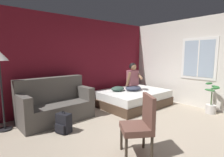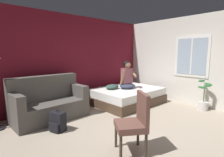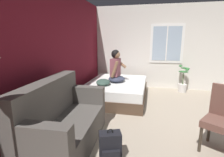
{
  "view_description": "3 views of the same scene",
  "coord_description": "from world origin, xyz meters",
  "px_view_note": "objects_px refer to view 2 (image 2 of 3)",
  "views": [
    {
      "loc": [
        -2.49,
        -1.94,
        1.6
      ],
      "look_at": [
        0.57,
        1.7,
        0.95
      ],
      "focal_mm": 28.0,
      "sensor_mm": 36.0,
      "label": 1
    },
    {
      "loc": [
        -2.49,
        -1.94,
        1.6
      ],
      "look_at": [
        0.8,
        1.72,
        0.87
      ],
      "focal_mm": 28.0,
      "sensor_mm": 36.0,
      "label": 2
    },
    {
      "loc": [
        -3.11,
        0.84,
        1.64
      ],
      "look_at": [
        0.48,
        1.66,
        0.8
      ],
      "focal_mm": 28.0,
      "sensor_mm": 36.0,
      "label": 3
    }
  ],
  "objects_px": {
    "throw_pillow": "(112,87)",
    "cell_phone": "(139,88)",
    "potted_plant": "(204,100)",
    "bed": "(127,96)",
    "backpack": "(58,122)",
    "side_chair": "(135,121)",
    "person_seated": "(127,77)",
    "couch": "(49,103)"
  },
  "relations": [
    {
      "from": "throw_pillow",
      "to": "cell_phone",
      "type": "xyz_separation_m",
      "value": [
        0.71,
        -0.5,
        -0.07
      ]
    },
    {
      "from": "potted_plant",
      "to": "bed",
      "type": "bearing_deg",
      "value": 119.44
    },
    {
      "from": "backpack",
      "to": "bed",
      "type": "bearing_deg",
      "value": 9.37
    },
    {
      "from": "side_chair",
      "to": "person_seated",
      "type": "relative_size",
      "value": 1.12
    },
    {
      "from": "side_chair",
      "to": "potted_plant",
      "type": "distance_m",
      "value": 3.04
    },
    {
      "from": "throw_pillow",
      "to": "couch",
      "type": "bearing_deg",
      "value": 177.35
    },
    {
      "from": "cell_phone",
      "to": "bed",
      "type": "bearing_deg",
      "value": 147.8
    },
    {
      "from": "couch",
      "to": "throw_pillow",
      "type": "distance_m",
      "value": 1.98
    },
    {
      "from": "side_chair",
      "to": "person_seated",
      "type": "distance_m",
      "value": 2.81
    },
    {
      "from": "throw_pillow",
      "to": "bed",
      "type": "bearing_deg",
      "value": -34.64
    },
    {
      "from": "person_seated",
      "to": "couch",
      "type": "bearing_deg",
      "value": 171.66
    },
    {
      "from": "couch",
      "to": "person_seated",
      "type": "xyz_separation_m",
      "value": [
        2.38,
        -0.35,
        0.44
      ]
    },
    {
      "from": "throw_pillow",
      "to": "cell_phone",
      "type": "distance_m",
      "value": 0.87
    },
    {
      "from": "bed",
      "to": "backpack",
      "type": "distance_m",
      "value": 2.57
    },
    {
      "from": "bed",
      "to": "cell_phone",
      "type": "distance_m",
      "value": 0.45
    },
    {
      "from": "couch",
      "to": "backpack",
      "type": "distance_m",
      "value": 0.83
    },
    {
      "from": "potted_plant",
      "to": "person_seated",
      "type": "bearing_deg",
      "value": 119.11
    },
    {
      "from": "side_chair",
      "to": "backpack",
      "type": "relative_size",
      "value": 2.14
    },
    {
      "from": "side_chair",
      "to": "backpack",
      "type": "distance_m",
      "value": 1.7
    },
    {
      "from": "bed",
      "to": "couch",
      "type": "bearing_deg",
      "value": 171.14
    },
    {
      "from": "bed",
      "to": "cell_phone",
      "type": "height_order",
      "value": "cell_phone"
    },
    {
      "from": "throw_pillow",
      "to": "backpack",
      "type": "bearing_deg",
      "value": -161.87
    },
    {
      "from": "bed",
      "to": "side_chair",
      "type": "xyz_separation_m",
      "value": [
        -1.95,
        -1.98,
        0.3
      ]
    },
    {
      "from": "couch",
      "to": "side_chair",
      "type": "relative_size",
      "value": 1.77
    },
    {
      "from": "side_chair",
      "to": "potted_plant",
      "type": "xyz_separation_m",
      "value": [
        3.03,
        0.08,
        -0.23
      ]
    },
    {
      "from": "throw_pillow",
      "to": "cell_phone",
      "type": "height_order",
      "value": "throw_pillow"
    },
    {
      "from": "couch",
      "to": "throw_pillow",
      "type": "xyz_separation_m",
      "value": [
        1.97,
        -0.09,
        0.16
      ]
    },
    {
      "from": "cell_phone",
      "to": "throw_pillow",
      "type": "bearing_deg",
      "value": 148.45
    },
    {
      "from": "person_seated",
      "to": "backpack",
      "type": "bearing_deg",
      "value": -170.15
    },
    {
      "from": "backpack",
      "to": "cell_phone",
      "type": "bearing_deg",
      "value": 4.01
    },
    {
      "from": "couch",
      "to": "person_seated",
      "type": "bearing_deg",
      "value": -8.34
    },
    {
      "from": "throw_pillow",
      "to": "potted_plant",
      "type": "distance_m",
      "value": 2.65
    },
    {
      "from": "side_chair",
      "to": "potted_plant",
      "type": "relative_size",
      "value": 1.15
    },
    {
      "from": "bed",
      "to": "potted_plant",
      "type": "relative_size",
      "value": 2.47
    },
    {
      "from": "bed",
      "to": "backpack",
      "type": "xyz_separation_m",
      "value": [
        -2.54,
        -0.42,
        -0.04
      ]
    },
    {
      "from": "couch",
      "to": "backpack",
      "type": "height_order",
      "value": "couch"
    },
    {
      "from": "couch",
      "to": "person_seated",
      "type": "distance_m",
      "value": 2.45
    },
    {
      "from": "backpack",
      "to": "potted_plant",
      "type": "distance_m",
      "value": 3.9
    },
    {
      "from": "cell_phone",
      "to": "potted_plant",
      "type": "height_order",
      "value": "potted_plant"
    },
    {
      "from": "person_seated",
      "to": "backpack",
      "type": "relative_size",
      "value": 1.91
    },
    {
      "from": "throw_pillow",
      "to": "cell_phone",
      "type": "relative_size",
      "value": 3.33
    },
    {
      "from": "bed",
      "to": "person_seated",
      "type": "xyz_separation_m",
      "value": [
        0.0,
        0.02,
        0.6
      ]
    }
  ]
}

